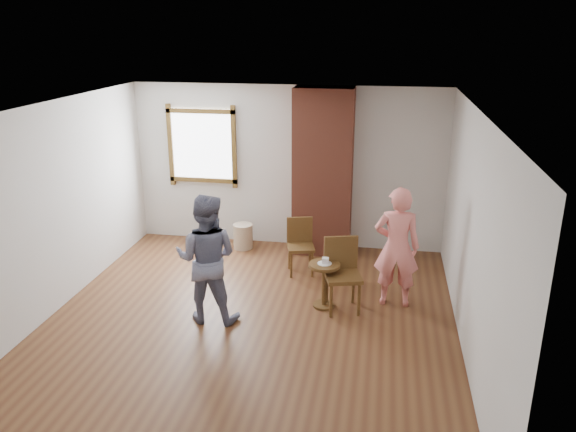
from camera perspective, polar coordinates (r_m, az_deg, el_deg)
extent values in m
plane|color=brown|center=(6.99, -4.02, -10.92)|extent=(5.50, 5.50, 0.00)
cube|color=silver|center=(9.02, -0.06, 4.98)|extent=(5.00, 0.04, 2.60)
cube|color=silver|center=(7.44, -23.31, 0.35)|extent=(0.04, 5.50, 2.60)
cube|color=silver|center=(6.34, 18.22, -2.10)|extent=(0.04, 5.50, 2.60)
cube|color=white|center=(6.13, -4.58, 10.68)|extent=(5.00, 5.50, 0.04)
cube|color=brown|center=(9.26, -8.73, 7.02)|extent=(1.14, 0.06, 1.34)
cube|color=white|center=(9.28, -8.70, 7.05)|extent=(1.00, 0.02, 1.20)
cube|color=#994A36|center=(8.70, 3.56, 4.42)|extent=(0.90, 0.50, 2.60)
cylinder|color=tan|center=(9.16, -4.59, -2.06)|extent=(0.40, 0.40, 0.41)
cylinder|color=black|center=(9.47, -9.85, -2.46)|extent=(0.16, 0.16, 0.14)
cube|color=brown|center=(8.15, 1.30, -3.19)|extent=(0.46, 0.46, 0.04)
cylinder|color=brown|center=(8.08, 0.33, -4.97)|extent=(0.04, 0.04, 0.40)
cylinder|color=brown|center=(8.11, 2.49, -4.89)|extent=(0.04, 0.04, 0.40)
cylinder|color=brown|center=(8.36, 0.14, -4.12)|extent=(0.04, 0.04, 0.40)
cylinder|color=brown|center=(8.39, 2.22, -4.05)|extent=(0.04, 0.04, 0.40)
cube|color=brown|center=(8.24, 1.19, -1.45)|extent=(0.37, 0.13, 0.40)
cube|color=brown|center=(7.13, 5.61, -6.13)|extent=(0.53, 0.53, 0.05)
cylinder|color=brown|center=(7.05, 4.39, -8.52)|extent=(0.04, 0.04, 0.47)
cylinder|color=brown|center=(7.11, 7.22, -8.35)|extent=(0.04, 0.04, 0.47)
cylinder|color=brown|center=(7.36, 3.94, -7.26)|extent=(0.04, 0.04, 0.47)
cylinder|color=brown|center=(7.42, 6.65, -7.12)|extent=(0.04, 0.04, 0.47)
cube|color=brown|center=(7.21, 5.38, -3.80)|extent=(0.43, 0.15, 0.47)
cylinder|color=brown|center=(7.15, 3.73, -5.00)|extent=(0.40, 0.40, 0.04)
cylinder|color=brown|center=(7.27, 3.68, -7.09)|extent=(0.06, 0.06, 0.54)
cylinder|color=brown|center=(7.39, 3.63, -9.00)|extent=(0.28, 0.28, 0.03)
cylinder|color=white|center=(7.14, 3.73, -4.82)|extent=(0.18, 0.18, 0.01)
cube|color=silver|center=(7.12, 3.82, -4.58)|extent=(0.08, 0.07, 0.06)
imported|color=#161B3E|center=(6.83, -8.27, -4.30)|extent=(0.79, 0.62, 1.61)
imported|color=#FD857E|center=(7.25, 10.99, -3.13)|extent=(0.58, 0.38, 1.59)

